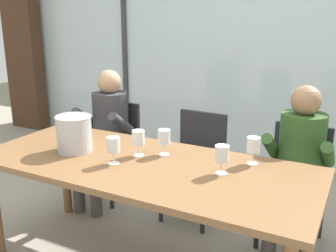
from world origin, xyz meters
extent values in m
plane|color=#9E9384|center=(0.00, 1.00, 0.00)|extent=(14.00, 14.00, 0.00)
cube|color=silver|center=(0.00, 2.34, 1.30)|extent=(7.39, 0.03, 2.60)
cube|color=#38383D|center=(-1.66, 2.32, 1.30)|extent=(0.06, 0.06, 2.60)
cube|color=#477A38|center=(0.00, 6.13, 1.08)|extent=(13.39, 2.40, 2.17)
cube|color=#472D1E|center=(-3.34, 2.16, 1.30)|extent=(0.56, 0.20, 2.60)
cube|color=brown|center=(0.00, 0.00, 0.74)|extent=(2.19, 0.91, 0.04)
cylinder|color=brown|center=(-0.99, 0.36, 0.36)|extent=(0.07, 0.07, 0.72)
cylinder|color=brown|center=(0.99, 0.36, 0.36)|extent=(0.07, 0.07, 0.72)
cube|color=#232328|center=(-0.86, 0.79, 0.44)|extent=(0.48, 0.48, 0.03)
cube|color=#232328|center=(-0.84, 0.99, 0.67)|extent=(0.42, 0.07, 0.42)
cylinder|color=#232328|center=(-1.06, 0.61, 0.22)|extent=(0.04, 0.04, 0.43)
cylinder|color=#232328|center=(-0.68, 0.58, 0.22)|extent=(0.04, 0.04, 0.43)
cylinder|color=#232328|center=(-1.03, 0.99, 0.22)|extent=(0.04, 0.04, 0.43)
cylinder|color=#232328|center=(-0.65, 0.96, 0.22)|extent=(0.04, 0.04, 0.43)
cube|color=#232328|center=(0.00, 0.77, 0.44)|extent=(0.45, 0.45, 0.03)
cube|color=#232328|center=(0.01, 0.97, 0.67)|extent=(0.42, 0.05, 0.42)
cylinder|color=#232328|center=(-0.19, 0.59, 0.22)|extent=(0.04, 0.04, 0.43)
cylinder|color=#232328|center=(0.19, 0.57, 0.22)|extent=(0.04, 0.04, 0.43)
cylinder|color=#232328|center=(-0.18, 0.97, 0.22)|extent=(0.04, 0.04, 0.43)
cylinder|color=#232328|center=(0.20, 0.95, 0.22)|extent=(0.04, 0.04, 0.43)
cube|color=#232328|center=(0.82, 0.75, 0.44)|extent=(0.46, 0.46, 0.03)
cube|color=#232328|center=(0.82, 0.95, 0.67)|extent=(0.42, 0.05, 0.42)
cylinder|color=#232328|center=(0.62, 0.57, 0.22)|extent=(0.04, 0.04, 0.43)
cylinder|color=#232328|center=(1.00, 0.55, 0.22)|extent=(0.04, 0.04, 0.43)
cylinder|color=#232328|center=(0.63, 0.95, 0.22)|extent=(0.04, 0.04, 0.43)
cylinder|color=#232328|center=(1.01, 0.93, 0.22)|extent=(0.04, 0.04, 0.43)
cylinder|color=#38383D|center=(-0.83, 0.81, 0.74)|extent=(0.33, 0.33, 0.52)
sphere|color=tan|center=(-0.83, 0.81, 1.09)|extent=(0.21, 0.21, 0.21)
cube|color=#47423D|center=(-0.91, 0.60, 0.48)|extent=(0.14, 0.40, 0.13)
cube|color=#47423D|center=(-0.73, 0.61, 0.48)|extent=(0.14, 0.40, 0.13)
cylinder|color=#47423D|center=(-0.90, 0.40, 0.23)|extent=(0.10, 0.10, 0.46)
cylinder|color=#47423D|center=(-0.72, 0.41, 0.23)|extent=(0.10, 0.10, 0.46)
cylinder|color=#38383D|center=(-1.01, 0.68, 0.76)|extent=(0.09, 0.33, 0.26)
cylinder|color=#38383D|center=(-0.63, 0.69, 0.76)|extent=(0.09, 0.33, 0.26)
cylinder|color=#2D5123|center=(0.84, 0.81, 0.74)|extent=(0.32, 0.32, 0.52)
sphere|color=#936B4C|center=(0.84, 0.81, 1.09)|extent=(0.21, 0.21, 0.21)
cube|color=#47423D|center=(0.75, 0.61, 0.48)|extent=(0.13, 0.40, 0.13)
cube|color=#47423D|center=(0.93, 0.61, 0.48)|extent=(0.13, 0.40, 0.13)
cylinder|color=#47423D|center=(0.74, 0.41, 0.23)|extent=(0.10, 0.10, 0.46)
cylinder|color=#47423D|center=(0.92, 0.41, 0.23)|extent=(0.10, 0.10, 0.46)
cylinder|color=#2D5123|center=(0.65, 0.69, 0.76)|extent=(0.08, 0.33, 0.26)
cylinder|color=#2D5123|center=(1.03, 0.69, 0.76)|extent=(0.08, 0.33, 0.26)
cylinder|color=#B7B7BC|center=(-0.52, -0.03, 0.88)|extent=(0.24, 0.24, 0.24)
torus|color=silver|center=(-0.52, -0.03, 1.00)|extent=(0.25, 0.25, 0.01)
cylinder|color=silver|center=(0.62, 0.30, 0.76)|extent=(0.07, 0.07, 0.00)
cylinder|color=silver|center=(0.62, 0.30, 0.80)|extent=(0.01, 0.01, 0.07)
cylinder|color=silver|center=(0.62, 0.30, 0.89)|extent=(0.08, 0.08, 0.09)
cylinder|color=#E0D184|center=(0.62, 0.30, 0.86)|extent=(0.07, 0.07, 0.04)
cylinder|color=silver|center=(-0.08, 0.09, 0.76)|extent=(0.07, 0.07, 0.00)
cylinder|color=silver|center=(-0.08, 0.09, 0.80)|extent=(0.01, 0.01, 0.07)
cylinder|color=silver|center=(-0.08, 0.09, 0.89)|extent=(0.08, 0.08, 0.09)
cylinder|color=maroon|center=(-0.08, 0.09, 0.86)|extent=(0.07, 0.07, 0.04)
cylinder|color=silver|center=(0.06, 0.19, 0.76)|extent=(0.07, 0.07, 0.00)
cylinder|color=silver|center=(0.06, 0.19, 0.80)|extent=(0.01, 0.01, 0.07)
cylinder|color=silver|center=(0.06, 0.19, 0.89)|extent=(0.08, 0.08, 0.09)
cylinder|color=#E0D184|center=(0.06, 0.19, 0.86)|extent=(0.07, 0.07, 0.04)
cylinder|color=silver|center=(0.51, 0.06, 0.76)|extent=(0.07, 0.07, 0.00)
cylinder|color=silver|center=(0.51, 0.06, 0.80)|extent=(0.01, 0.01, 0.07)
cylinder|color=silver|center=(0.51, 0.06, 0.89)|extent=(0.08, 0.08, 0.09)
cylinder|color=#560C1E|center=(0.51, 0.06, 0.86)|extent=(0.07, 0.07, 0.04)
cylinder|color=silver|center=(-0.15, -0.10, 0.76)|extent=(0.07, 0.07, 0.00)
cylinder|color=silver|center=(-0.15, -0.10, 0.80)|extent=(0.01, 0.01, 0.07)
cylinder|color=silver|center=(-0.15, -0.10, 0.89)|extent=(0.08, 0.08, 0.09)
cylinder|color=#560C1E|center=(-0.15, -0.10, 0.86)|extent=(0.07, 0.07, 0.04)
camera|label=1|loc=(1.21, -1.95, 1.66)|focal=41.45mm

